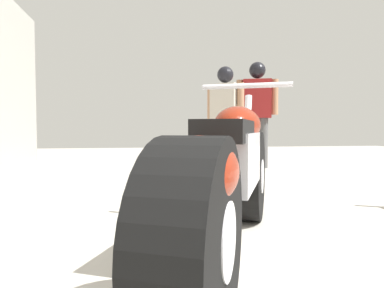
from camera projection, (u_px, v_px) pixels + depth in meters
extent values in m
plane|color=#A8A399|center=(207.00, 190.00, 3.66)|extent=(17.00, 17.00, 0.00)
cylinder|color=black|center=(247.00, 176.00, 2.47)|extent=(0.46, 0.68, 0.65)
cylinder|color=silver|center=(247.00, 176.00, 2.47)|extent=(0.31, 0.32, 0.25)
cylinder|color=black|center=(194.00, 238.00, 1.06)|extent=(0.46, 0.68, 0.65)
cylinder|color=silver|center=(194.00, 238.00, 1.06)|extent=(0.31, 0.32, 0.25)
cube|color=silver|center=(231.00, 160.00, 1.75)|extent=(0.49, 0.69, 0.28)
ellipsoid|color=maroon|center=(238.00, 125.00, 1.96)|extent=(0.46, 0.59, 0.22)
cube|color=black|center=(225.00, 131.00, 1.57)|extent=(0.40, 0.53, 0.10)
ellipsoid|color=maroon|center=(198.00, 172.00, 1.10)|extent=(0.42, 0.51, 0.24)
cylinder|color=silver|center=(247.00, 135.00, 2.41)|extent=(0.15, 0.25, 0.59)
cylinder|color=silver|center=(246.00, 86.00, 2.36)|extent=(0.59, 0.29, 0.04)
cylinder|color=silver|center=(189.00, 227.00, 1.51)|extent=(0.31, 0.54, 0.09)
cylinder|color=#4C4C4C|center=(263.00, 143.00, 5.78)|extent=(0.21, 0.21, 0.86)
cylinder|color=#4C4C4C|center=(250.00, 143.00, 5.82)|extent=(0.21, 0.21, 0.86)
cube|color=maroon|center=(257.00, 99.00, 5.77)|extent=(0.53, 0.39, 0.66)
cylinder|color=#9E7051|center=(275.00, 97.00, 5.72)|extent=(0.15, 0.15, 0.60)
cylinder|color=#9E7051|center=(240.00, 98.00, 5.82)|extent=(0.15, 0.15, 0.60)
sphere|color=black|center=(257.00, 71.00, 5.75)|extent=(0.24, 0.24, 0.24)
sphere|color=black|center=(257.00, 70.00, 5.75)|extent=(0.28, 0.28, 0.28)
cylinder|color=#2D3851|center=(230.00, 147.00, 5.18)|extent=(0.21, 0.21, 0.77)
cylinder|color=#2D3851|center=(220.00, 147.00, 5.29)|extent=(0.21, 0.21, 0.77)
cube|color=#B2A899|center=(225.00, 103.00, 5.21)|extent=(0.47, 0.46, 0.59)
cylinder|color=#9E7051|center=(241.00, 101.00, 5.05)|extent=(0.15, 0.15, 0.54)
cylinder|color=#9E7051|center=(211.00, 102.00, 5.36)|extent=(0.15, 0.15, 0.54)
sphere|color=black|center=(225.00, 76.00, 5.19)|extent=(0.21, 0.21, 0.21)
sphere|color=black|center=(225.00, 75.00, 5.19)|extent=(0.25, 0.25, 0.25)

